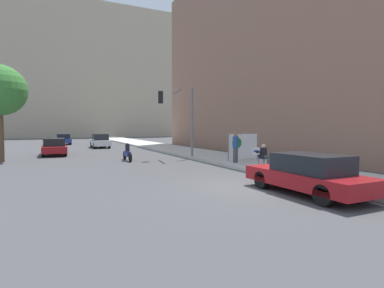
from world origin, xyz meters
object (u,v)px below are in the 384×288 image
seated_protester (264,155)px  street_tree_near_curb (0,90)px  protest_banner (243,146)px  parked_car_curbside (308,174)px  car_on_road_nearest (54,147)px  car_on_road_distant (63,139)px  car_on_road_midblock (100,141)px  motorcycle_on_road (127,153)px  jogger_on_sidewalk (236,147)px  traffic_light_pole (179,110)px

seated_protester → street_tree_near_curb: (-12.71, 10.46, 3.76)m
protest_banner → parked_car_curbside: size_ratio=0.50×
car_on_road_nearest → car_on_road_distant: size_ratio=1.01×
protest_banner → car_on_road_midblock: bearing=108.1°
seated_protester → car_on_road_midblock: bearing=106.0°
street_tree_near_curb → car_on_road_nearest: bearing=51.3°
parked_car_curbside → car_on_road_distant: bearing=100.2°
motorcycle_on_road → jogger_on_sidewalk: bearing=-45.3°
jogger_on_sidewalk → street_tree_near_curb: size_ratio=0.28×
seated_protester → jogger_on_sidewalk: size_ratio=0.69×
jogger_on_sidewalk → protest_banner: jogger_on_sidewalk is taller
parked_car_curbside → motorcycle_on_road: (-3.17, 12.63, -0.17)m
protest_banner → jogger_on_sidewalk: bearing=-142.8°
traffic_light_pole → car_on_road_distant: (-6.80, 23.14, -2.77)m
seated_protester → car_on_road_midblock: (-4.94, 21.88, -0.09)m
car_on_road_midblock → car_on_road_distant: (-3.42, 8.66, -0.06)m
protest_banner → car_on_road_midblock: 19.41m
car_on_road_midblock → motorcycle_on_road: car_on_road_midblock is taller
car_on_road_midblock → motorcycle_on_road: bearing=-91.1°
parked_car_curbside → car_on_road_nearest: size_ratio=1.00×
car_on_road_nearest → street_tree_near_curb: street_tree_near_curb is taller
jogger_on_sidewalk → traffic_light_pole: (-1.54, 4.81, 2.38)m
jogger_on_sidewalk → motorcycle_on_road: size_ratio=0.80×
seated_protester → protest_banner: bearing=75.7°
protest_banner → car_on_road_midblock: size_ratio=0.51×
jogger_on_sidewalk → parked_car_curbside: jogger_on_sidewalk is taller
car_on_road_nearest → street_tree_near_curb: (-3.09, -3.86, 3.92)m
seated_protester → traffic_light_pole: bearing=105.3°
car_on_road_distant → motorcycle_on_road: car_on_road_distant is taller
protest_banner → car_on_road_distant: bearing=109.2°
protest_banner → traffic_light_pole: traffic_light_pole is taller
traffic_light_pole → street_tree_near_curb: size_ratio=0.78×
seated_protester → street_tree_near_curb: size_ratio=0.20×
parked_car_curbside → car_on_road_distant: 35.92m
car_on_road_midblock → car_on_road_distant: bearing=111.6°
seated_protester → protest_banner: protest_banner is taller
traffic_light_pole → car_on_road_midblock: (-3.38, 14.48, -2.71)m
seated_protester → protest_banner: (1.09, 3.44, 0.21)m
car_on_road_distant → motorcycle_on_road: (3.16, -22.72, -0.17)m
traffic_light_pole → car_on_road_distant: 24.28m
parked_car_curbside → car_on_road_nearest: 20.58m
seated_protester → car_on_road_distant: 31.67m
car_on_road_midblock → seated_protester: bearing=-77.3°
motorcycle_on_road → street_tree_near_curb: street_tree_near_curb is taller
protest_banner → car_on_road_nearest: size_ratio=0.50×
jogger_on_sidewalk → traffic_light_pole: bearing=-88.3°
car_on_road_nearest → car_on_road_distant: bearing=85.6°
seated_protester → car_on_road_midblock: 22.43m
car_on_road_midblock → car_on_road_nearest: bearing=-121.7°
motorcycle_on_road → protest_banner: bearing=-34.8°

